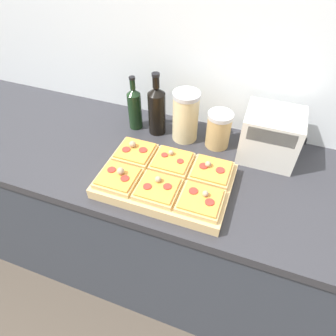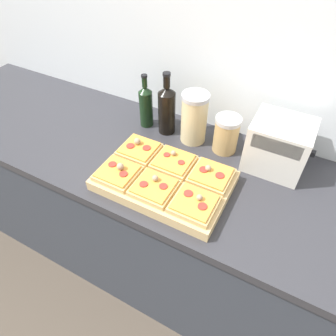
# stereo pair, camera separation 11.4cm
# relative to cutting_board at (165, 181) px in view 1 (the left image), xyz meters

# --- Properties ---
(ground_plane) EXTENTS (12.00, 12.00, 0.00)m
(ground_plane) POSITION_rel_cutting_board_xyz_m (-0.08, -0.19, -0.95)
(ground_plane) COLOR #4C4238
(wall_back) EXTENTS (6.00, 0.06, 2.50)m
(wall_back) POSITION_rel_cutting_board_xyz_m (-0.08, 0.48, 0.30)
(wall_back) COLOR silver
(wall_back) RESTS_ON ground_plane
(kitchen_counter) EXTENTS (2.63, 0.67, 0.93)m
(kitchen_counter) POSITION_rel_cutting_board_xyz_m (-0.08, 0.13, -0.49)
(kitchen_counter) COLOR #333842
(kitchen_counter) RESTS_ON ground_plane
(cutting_board) EXTENTS (0.50, 0.32, 0.04)m
(cutting_board) POSITION_rel_cutting_board_xyz_m (0.00, 0.00, 0.00)
(cutting_board) COLOR tan
(cutting_board) RESTS_ON kitchen_counter
(pizza_slice_back_left) EXTENTS (0.15, 0.14, 0.06)m
(pizza_slice_back_left) POSITION_rel_cutting_board_xyz_m (-0.16, 0.08, 0.04)
(pizza_slice_back_left) COLOR tan
(pizza_slice_back_left) RESTS_ON cutting_board
(pizza_slice_back_center) EXTENTS (0.15, 0.14, 0.05)m
(pizza_slice_back_center) POSITION_rel_cutting_board_xyz_m (-0.00, 0.08, 0.04)
(pizza_slice_back_center) COLOR tan
(pizza_slice_back_center) RESTS_ON cutting_board
(pizza_slice_back_right) EXTENTS (0.15, 0.14, 0.05)m
(pizza_slice_back_right) POSITION_rel_cutting_board_xyz_m (0.16, 0.08, 0.04)
(pizza_slice_back_right) COLOR tan
(pizza_slice_back_right) RESTS_ON cutting_board
(pizza_slice_front_left) EXTENTS (0.15, 0.14, 0.06)m
(pizza_slice_front_left) POSITION_rel_cutting_board_xyz_m (-0.16, -0.08, 0.04)
(pizza_slice_front_left) COLOR tan
(pizza_slice_front_left) RESTS_ON cutting_board
(pizza_slice_front_center) EXTENTS (0.15, 0.14, 0.05)m
(pizza_slice_front_center) POSITION_rel_cutting_board_xyz_m (-0.00, -0.08, 0.04)
(pizza_slice_front_center) COLOR tan
(pizza_slice_front_center) RESTS_ON cutting_board
(pizza_slice_front_right) EXTENTS (0.15, 0.14, 0.05)m
(pizza_slice_front_right) POSITION_rel_cutting_board_xyz_m (0.16, -0.08, 0.04)
(pizza_slice_front_right) COLOR tan
(pizza_slice_front_right) RESTS_ON cutting_board
(olive_oil_bottle) EXTENTS (0.06, 0.06, 0.26)m
(olive_oil_bottle) POSITION_rel_cutting_board_xyz_m (-0.26, 0.31, 0.08)
(olive_oil_bottle) COLOR black
(olive_oil_bottle) RESTS_ON kitchen_counter
(wine_bottle) EXTENTS (0.08, 0.08, 0.29)m
(wine_bottle) POSITION_rel_cutting_board_xyz_m (-0.15, 0.31, 0.10)
(wine_bottle) COLOR black
(wine_bottle) RESTS_ON kitchen_counter
(grain_jar_tall) EXTENTS (0.12, 0.12, 0.23)m
(grain_jar_tall) POSITION_rel_cutting_board_xyz_m (-0.02, 0.31, 0.09)
(grain_jar_tall) COLOR beige
(grain_jar_tall) RESTS_ON kitchen_counter
(grain_jar_short) EXTENTS (0.11, 0.11, 0.16)m
(grain_jar_short) POSITION_rel_cutting_board_xyz_m (0.13, 0.31, 0.06)
(grain_jar_short) COLOR tan
(grain_jar_short) RESTS_ON kitchen_counter
(toaster_oven) EXTENTS (0.25, 0.20, 0.21)m
(toaster_oven) POSITION_rel_cutting_board_xyz_m (0.34, 0.31, 0.08)
(toaster_oven) COLOR beige
(toaster_oven) RESTS_ON kitchen_counter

